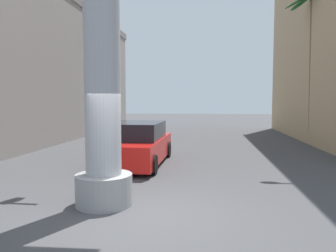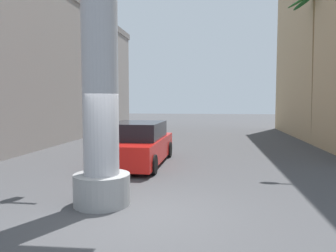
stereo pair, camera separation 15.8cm
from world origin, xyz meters
name	(u,v)px [view 1 (the left image)]	position (x,y,z in m)	size (l,w,h in m)	color
ground_plane	(182,147)	(0.00, 10.00, 0.00)	(88.33, 88.33, 0.00)	#424244
building_left	(16,67)	(-10.08, 12.03, 4.39)	(6.91, 26.15, 8.75)	gray
car_lead	(137,144)	(-1.31, 5.44, 0.74)	(2.14, 4.80, 1.56)	black
palm_tree_far_left	(101,58)	(-6.75, 17.82, 5.62)	(2.48, 2.33, 9.25)	brown
palm_tree_mid_right	(313,54)	(6.88, 12.23, 4.84)	(2.94, 2.75, 8.11)	brown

